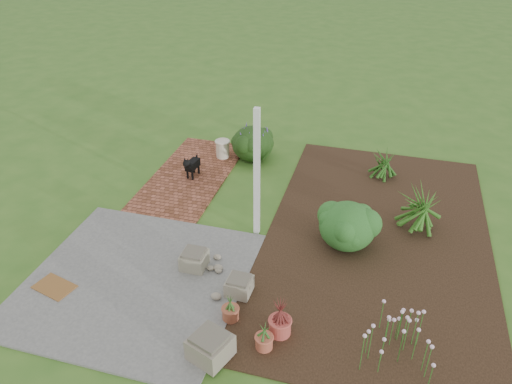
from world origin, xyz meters
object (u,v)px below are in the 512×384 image
(stone_trough_near, at_px, (210,347))
(evergreen_shrub, at_px, (347,225))
(black_dog, at_px, (191,165))
(cream_ceramic_urn, at_px, (223,149))

(stone_trough_near, distance_m, evergreen_shrub, 3.38)
(stone_trough_near, distance_m, black_dog, 5.00)
(black_dog, relative_size, evergreen_shrub, 0.59)
(cream_ceramic_urn, relative_size, evergreen_shrub, 0.41)
(black_dog, bearing_deg, cream_ceramic_urn, 79.74)
(black_dog, distance_m, evergreen_shrub, 3.88)
(black_dog, height_order, cream_ceramic_urn, black_dog)
(stone_trough_near, bearing_deg, evergreen_shrub, 64.14)
(black_dog, bearing_deg, evergreen_shrub, -15.74)
(stone_trough_near, relative_size, black_dog, 0.85)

